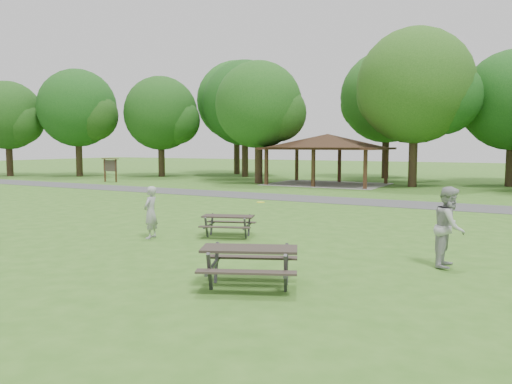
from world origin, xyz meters
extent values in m
plane|color=#36671D|center=(0.00, 0.00, 0.00)|extent=(160.00, 160.00, 0.00)
cube|color=#434346|center=(0.00, 14.00, 0.01)|extent=(120.00, 3.20, 0.02)
cube|color=#382314|center=(-7.70, 21.30, 1.30)|extent=(0.22, 0.22, 2.60)
cube|color=#3B2715|center=(-7.70, 26.70, 1.30)|extent=(0.22, 0.22, 2.60)
cube|color=#322112|center=(-4.00, 21.30, 1.30)|extent=(0.22, 0.22, 2.60)
cube|color=#381E14|center=(-4.00, 26.70, 1.30)|extent=(0.22, 0.22, 2.60)
cube|color=#382114|center=(-0.30, 21.30, 1.30)|extent=(0.22, 0.22, 2.60)
cube|color=#372414|center=(-0.30, 26.70, 1.30)|extent=(0.22, 0.22, 2.60)
cube|color=#331D14|center=(-4.00, 24.00, 2.68)|extent=(8.60, 6.60, 0.16)
pyramid|color=black|center=(-4.00, 24.00, 3.26)|extent=(7.01, 7.01, 1.00)
cube|color=gray|center=(-4.00, 24.00, 0.01)|extent=(8.40, 6.40, 0.03)
cube|color=#3C2115|center=(-20.60, 18.00, 0.90)|extent=(0.10, 0.10, 1.80)
cube|color=#341E12|center=(-19.40, 18.00, 0.90)|extent=(0.10, 0.10, 1.80)
cube|color=#322A24|center=(-20.00, 18.00, 1.30)|extent=(1.40, 0.06, 0.90)
cube|color=#382116|center=(-20.00, 18.00, 1.85)|extent=(1.60, 0.30, 0.06)
cylinder|color=black|center=(-28.00, 22.00, 1.84)|extent=(0.60, 0.60, 3.67)
sphere|color=#124213|center=(-28.00, 22.00, 6.38)|extent=(7.20, 7.20, 7.20)
sphere|color=#183F12|center=(-26.38, 22.30, 5.66)|extent=(4.68, 4.68, 4.68)
sphere|color=#1E4C15|center=(-29.44, 21.80, 5.83)|extent=(4.32, 4.32, 4.32)
cylinder|color=black|center=(-21.00, 25.50, 1.66)|extent=(0.60, 0.60, 3.32)
sphere|color=#154112|center=(-21.00, 25.50, 5.88)|extent=(6.80, 6.80, 6.80)
sphere|color=#174513|center=(-19.47, 25.80, 5.20)|extent=(4.42, 4.42, 4.42)
sphere|color=#164D16|center=(-22.36, 25.30, 5.37)|extent=(4.08, 4.08, 4.08)
cylinder|color=#2E2114|center=(-14.00, 29.00, 1.92)|extent=(0.60, 0.60, 3.85)
sphere|color=#124013|center=(-14.00, 29.00, 6.77)|extent=(7.80, 7.80, 7.80)
sphere|color=#144614|center=(-12.25, 29.30, 5.99)|extent=(5.07, 5.07, 5.07)
sphere|color=#134112|center=(-15.56, 28.80, 6.19)|extent=(4.68, 4.68, 4.68)
cylinder|color=black|center=(-9.00, 22.50, 1.75)|extent=(0.60, 0.60, 3.50)
sphere|color=#174714|center=(-9.00, 22.50, 5.97)|extent=(6.60, 6.60, 6.60)
sphere|color=#174112|center=(-7.52, 22.80, 5.31)|extent=(4.29, 4.29, 4.29)
sphere|color=#164112|center=(-10.32, 22.30, 5.48)|extent=(3.96, 3.96, 3.96)
cylinder|color=black|center=(2.00, 25.00, 2.01)|extent=(0.60, 0.60, 4.02)
sphere|color=#224E16|center=(2.00, 25.00, 7.02)|extent=(8.00, 8.00, 8.00)
sphere|color=#134514|center=(3.80, 25.30, 6.22)|extent=(5.20, 5.20, 5.20)
sphere|color=#1E4B15|center=(0.40, 24.80, 6.42)|extent=(4.80, 4.80, 4.80)
cylinder|color=black|center=(8.00, 28.50, 1.72)|extent=(0.60, 0.60, 3.43)
sphere|color=#184814|center=(6.60, 28.30, 5.53)|extent=(4.20, 4.20, 4.20)
cylinder|color=#302215|center=(-17.00, 32.50, 2.19)|extent=(0.60, 0.60, 4.38)
sphere|color=#164E16|center=(-17.00, 32.50, 7.38)|extent=(8.00, 8.00, 8.00)
sphere|color=#184012|center=(-15.20, 32.80, 6.58)|extent=(5.20, 5.20, 5.20)
sphere|color=#134112|center=(-18.60, 32.30, 6.78)|extent=(4.80, 4.80, 4.80)
cylinder|color=black|center=(-2.00, 33.00, 2.06)|extent=(0.60, 0.60, 4.13)
sphere|color=#184B15|center=(-2.00, 33.00, 7.13)|extent=(8.00, 8.00, 8.00)
sphere|color=#1C4012|center=(-0.20, 33.30, 6.33)|extent=(5.20, 5.20, 5.20)
sphere|color=#1E4F16|center=(-3.60, 32.80, 6.53)|extent=(4.80, 4.80, 4.80)
cylinder|color=black|center=(-34.00, 19.00, 1.66)|extent=(0.60, 0.60, 3.32)
sphere|color=#163F12|center=(-34.00, 19.00, 5.72)|extent=(6.40, 6.40, 6.40)
sphere|color=#174012|center=(-32.56, 19.30, 5.08)|extent=(4.16, 4.16, 4.16)
cube|color=#2B231F|center=(0.92, 2.30, 0.66)|extent=(1.74, 1.15, 0.04)
cube|color=#2D2620|center=(1.10, 1.80, 0.39)|extent=(1.60, 0.76, 0.04)
cube|color=#2F2722|center=(0.74, 2.81, 0.39)|extent=(1.60, 0.76, 0.04)
cube|color=#424245|center=(0.44, 1.78, 0.33)|extent=(0.16, 0.34, 0.70)
cube|color=#403F42|center=(0.22, 2.41, 0.33)|extent=(0.16, 0.34, 0.70)
cube|color=#454548|center=(0.33, 2.10, 0.36)|extent=(0.49, 1.26, 0.04)
cube|color=#454547|center=(1.62, 2.19, 0.33)|extent=(0.16, 0.34, 0.70)
cube|color=#3A3A3C|center=(1.39, 2.83, 0.33)|extent=(0.16, 0.34, 0.70)
cube|color=#424245|center=(1.50, 2.51, 0.36)|extent=(0.49, 1.26, 0.04)
cube|color=#2B241F|center=(4.34, -2.31, 0.80)|extent=(2.11, 1.51, 0.05)
cube|color=#2F2722|center=(4.60, -2.90, 0.47)|extent=(1.91, 1.05, 0.04)
cube|color=#2F2622|center=(4.07, -1.72, 0.47)|extent=(1.91, 1.05, 0.04)
cube|color=#3C3C3F|center=(3.81, -2.99, 0.40)|extent=(0.23, 0.40, 0.85)
cube|color=#474649|center=(3.48, -2.24, 0.40)|extent=(0.23, 0.40, 0.85)
cube|color=#39393B|center=(3.65, -2.61, 0.43)|extent=(0.71, 1.48, 0.05)
cube|color=#414144|center=(5.19, -2.38, 0.40)|extent=(0.23, 0.40, 0.85)
cube|color=#3F3F41|center=(4.86, -1.63, 0.40)|extent=(0.23, 0.40, 0.85)
cube|color=#3A3A3C|center=(5.03, -2.00, 0.43)|extent=(0.71, 1.48, 0.05)
cylinder|color=#FFFC28|center=(2.72, 1.16, 1.32)|extent=(0.25, 0.25, 0.02)
imported|color=#9FA0A2|center=(-1.05, 0.89, 0.82)|extent=(0.51, 0.67, 1.64)
imported|color=#A6A7A9|center=(7.68, 1.52, 0.97)|extent=(0.75, 0.95, 1.94)
camera|label=1|loc=(9.33, -11.06, 2.91)|focal=35.00mm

